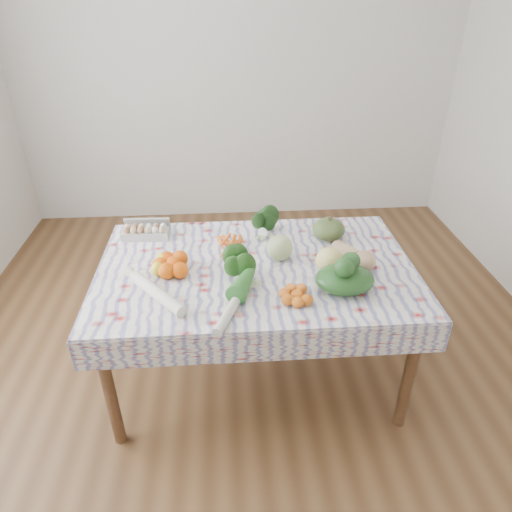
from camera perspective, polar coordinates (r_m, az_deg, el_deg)
ground at (r=2.89m, az=-0.00°, el=-14.09°), size 4.50×4.50×0.00m
wall_back at (r=4.33m, az=-2.37°, el=22.44°), size 4.00×0.04×2.80m
dining_table at (r=2.45m, az=-0.00°, el=-2.84°), size 1.60×1.00×0.75m
tablecloth at (r=2.41m, az=-0.00°, el=-1.30°), size 1.66×1.06×0.01m
egg_carton at (r=2.73m, az=-13.66°, el=2.85°), size 0.27×0.12×0.07m
carrot_bunch at (r=2.54m, az=-3.21°, el=1.11°), size 0.22×0.20×0.04m
kale_bunch at (r=2.67m, az=1.17°, el=3.91°), size 0.19×0.18×0.13m
kabocha_squash at (r=2.67m, az=9.07°, el=3.33°), size 0.24×0.24×0.12m
cabbage at (r=2.43m, az=2.98°, el=1.06°), size 0.17×0.17×0.14m
butternut_squash at (r=2.44m, az=12.19°, el=0.17°), size 0.24×0.28×0.12m
orange_cluster at (r=2.37m, az=-10.29°, el=-1.02°), size 0.28×0.28×0.09m
broccoli at (r=2.27m, az=-1.64°, el=-1.61°), size 0.21×0.21×0.12m
mandarin_cluster at (r=2.15m, az=5.13°, el=-4.79°), size 0.22×0.22×0.06m
grapefruit at (r=2.35m, az=9.12°, el=-0.52°), size 0.17×0.17×0.14m
spinach_bag at (r=2.23m, az=11.04°, el=-2.87°), size 0.32×0.27×0.13m
daikon at (r=2.20m, az=-12.24°, el=-4.57°), size 0.31×0.36×0.06m
leek at (r=2.10m, az=-2.66°, el=-5.76°), size 0.21×0.43×0.05m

